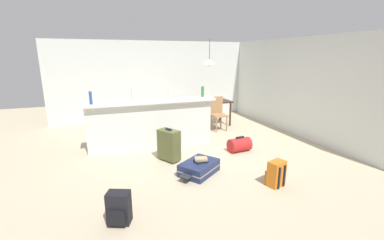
# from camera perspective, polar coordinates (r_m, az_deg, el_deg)

# --- Properties ---
(ground_plane) EXTENTS (13.00, 13.00, 0.05)m
(ground_plane) POSITION_cam_1_polar(r_m,az_deg,el_deg) (5.91, -0.97, -6.35)
(ground_plane) COLOR #BCAD8E
(wall_back) EXTENTS (6.60, 0.10, 2.50)m
(wall_back) POSITION_cam_1_polar(r_m,az_deg,el_deg) (8.51, -7.83, 8.72)
(wall_back) COLOR silver
(wall_back) RESTS_ON ground_plane
(wall_right) EXTENTS (0.10, 6.00, 2.50)m
(wall_right) POSITION_cam_1_polar(r_m,az_deg,el_deg) (7.40, 21.26, 7.07)
(wall_right) COLOR silver
(wall_right) RESTS_ON ground_plane
(partition_half_wall) EXTENTS (2.80, 0.20, 1.03)m
(partition_half_wall) POSITION_cam_1_polar(r_m,az_deg,el_deg) (5.86, -8.86, -1.15)
(partition_half_wall) COLOR silver
(partition_half_wall) RESTS_ON ground_plane
(bar_countertop) EXTENTS (2.96, 0.40, 0.05)m
(bar_countertop) POSITION_cam_1_polar(r_m,az_deg,el_deg) (5.74, -9.07, 4.06)
(bar_countertop) COLOR white
(bar_countertop) RESTS_ON partition_half_wall
(bottle_blue) EXTENTS (0.06, 0.06, 0.27)m
(bottle_blue) POSITION_cam_1_polar(r_m,az_deg,el_deg) (5.59, -21.70, 4.62)
(bottle_blue) COLOR #284C89
(bottle_blue) RESTS_ON bar_countertop
(bottle_clear) EXTENTS (0.06, 0.06, 0.26)m
(bottle_clear) POSITION_cam_1_polar(r_m,az_deg,el_deg) (5.72, -13.14, 5.38)
(bottle_clear) COLOR silver
(bottle_clear) RESTS_ON bar_countertop
(bottle_white) EXTENTS (0.06, 0.06, 0.29)m
(bottle_white) POSITION_cam_1_polar(r_m,az_deg,el_deg) (5.82, -4.92, 6.00)
(bottle_white) COLOR silver
(bottle_white) RESTS_ON bar_countertop
(bottle_green) EXTENTS (0.07, 0.07, 0.25)m
(bottle_green) POSITION_cam_1_polar(r_m,az_deg,el_deg) (6.16, 2.38, 6.34)
(bottle_green) COLOR #2D6B38
(bottle_green) RESTS_ON bar_countertop
(dining_table) EXTENTS (1.10, 0.80, 0.74)m
(dining_table) POSITION_cam_1_polar(r_m,az_deg,el_deg) (7.69, 4.19, 3.68)
(dining_table) COLOR #332319
(dining_table) RESTS_ON ground_plane
(dining_chair_near_partition) EXTENTS (0.42, 0.42, 0.93)m
(dining_chair_near_partition) POSITION_cam_1_polar(r_m,az_deg,el_deg) (7.19, 5.76, 1.84)
(dining_chair_near_partition) COLOR #9E754C
(dining_chair_near_partition) RESTS_ON ground_plane
(pendant_lamp) EXTENTS (0.34, 0.34, 0.74)m
(pendant_lamp) POSITION_cam_1_polar(r_m,az_deg,el_deg) (7.63, 3.90, 12.86)
(pendant_lamp) COLOR black
(suitcase_flat_navy) EXTENTS (0.87, 0.80, 0.22)m
(suitcase_flat_navy) POSITION_cam_1_polar(r_m,az_deg,el_deg) (4.63, 1.58, -10.60)
(suitcase_flat_navy) COLOR #1E284C
(suitcase_flat_navy) RESTS_ON ground_plane
(suitcase_upright_olive) EXTENTS (0.43, 0.50, 0.67)m
(suitcase_upright_olive) POSITION_cam_1_polar(r_m,az_deg,el_deg) (5.11, -5.17, -5.52)
(suitcase_upright_olive) COLOR #51562D
(suitcase_upright_olive) RESTS_ON ground_plane
(backpack_black) EXTENTS (0.33, 0.31, 0.42)m
(backpack_black) POSITION_cam_1_polar(r_m,az_deg,el_deg) (3.49, -16.03, -18.47)
(backpack_black) COLOR black
(backpack_black) RESTS_ON ground_plane
(duffel_bag_red) EXTENTS (0.50, 0.33, 0.34)m
(duffel_bag_red) POSITION_cam_1_polar(r_m,az_deg,el_deg) (5.72, 10.55, -5.45)
(duffel_bag_red) COLOR red
(duffel_bag_red) RESTS_ON ground_plane
(backpack_orange) EXTENTS (0.32, 0.30, 0.42)m
(backpack_orange) POSITION_cam_1_polar(r_m,az_deg,el_deg) (4.41, 18.23, -11.35)
(backpack_orange) COLOR orange
(backpack_orange) RESTS_ON ground_plane
(book_stack) EXTENTS (0.26, 0.22, 0.07)m
(book_stack) POSITION_cam_1_polar(r_m,az_deg,el_deg) (4.59, 2.00, -8.87)
(book_stack) COLOR black
(book_stack) RESTS_ON suitcase_flat_navy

